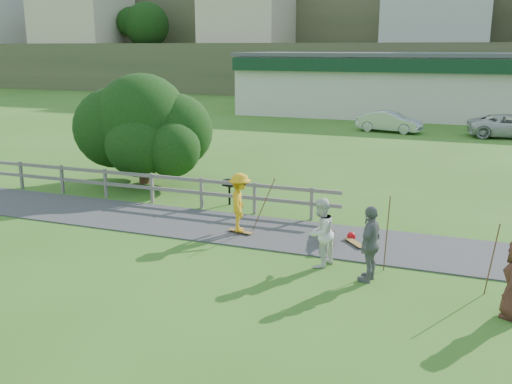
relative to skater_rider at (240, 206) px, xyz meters
The scene contains 18 objects.
ground 1.47m from the skater_rider, 108.64° to the right, with size 260.00×260.00×0.00m, color #34631C.
path 1.03m from the skater_rider, 132.97° to the left, with size 34.00×3.00×0.04m, color #323234.
fence 5.45m from the skater_rider, 156.21° to the left, with size 15.05×0.10×1.10m.
strip_mall 34.07m from the skater_rider, 83.88° to the left, with size 32.50×10.75×5.10m.
skater_rider is the anchor object (origin of this frame).
skater_fallen 2.75m from the skater_rider, ahead, with size 1.59×0.38×0.58m, color #A97F5D.
spectator_a 3.35m from the skater_rider, 29.77° to the right, with size 0.88×0.69×1.81m, color silver.
spectator_b 4.78m from the skater_rider, 26.82° to the right, with size 1.10×0.46×1.88m, color slate.
car_silver 23.51m from the skater_rider, 87.28° to the left, with size 1.48×4.24×1.40m, color #B7BABF.
car_white 25.21m from the skater_rider, 70.01° to the left, with size 2.41×5.24×1.45m, color beige.
tree 7.97m from the skater_rider, 142.61° to the left, with size 6.27×6.27×3.24m, color black, non-canonical shape.
bbq 3.41m from the skater_rider, 118.93° to the left, with size 0.42×0.32×0.91m, color black, non-canonical shape.
longboard_rider 0.85m from the skater_rider, ahead, with size 0.80×0.20×0.09m, color olive, non-canonical shape.
longboard_fallen 3.58m from the skater_rider, ahead, with size 0.87×0.21×0.10m, color olive, non-canonical shape.
helmet 3.42m from the skater_rider, 10.90° to the left, with size 0.25×0.25×0.25m, color red.
pole_rider 0.72m from the skater_rider, 33.69° to the left, with size 0.03×0.03×1.87m, color brown.
pole_spec_left 4.75m from the skater_rider, 16.89° to the right, with size 0.03×0.03×1.97m, color brown.
pole_spec_right 7.28m from the skater_rider, 16.21° to the right, with size 0.03×0.03×1.73m, color brown.
Camera 1 is at (6.68, -14.12, 5.51)m, focal length 40.00 mm.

